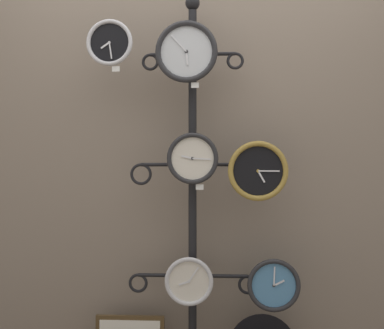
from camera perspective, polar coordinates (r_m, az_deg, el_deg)
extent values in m
cube|color=gray|center=(2.58, 0.27, 5.00)|extent=(4.40, 0.04, 2.80)
cylinder|color=black|center=(2.42, 0.07, -3.79)|extent=(0.04, 0.04, 1.99)
sphere|color=black|center=(2.58, 0.07, 19.82)|extent=(0.08, 0.08, 0.08)
cylinder|color=black|center=(2.50, -2.64, 13.77)|extent=(0.23, 0.02, 0.02)
torus|color=black|center=(2.50, -5.32, 12.83)|extent=(0.09, 0.02, 0.09)
cylinder|color=black|center=(2.49, 2.79, 13.85)|extent=(0.23, 0.02, 0.02)
torus|color=black|center=(2.48, 5.51, 12.97)|extent=(0.09, 0.02, 0.09)
cylinder|color=black|center=(2.42, -3.23, -0.02)|extent=(0.28, 0.02, 0.02)
torus|color=black|center=(2.44, -6.49, -1.22)|extent=(0.12, 0.02, 0.12)
cylinder|color=black|center=(2.41, 3.39, -0.01)|extent=(0.28, 0.02, 0.02)
torus|color=black|center=(2.41, 6.72, -1.23)|extent=(0.12, 0.02, 0.12)
cylinder|color=black|center=(2.49, -3.42, -13.86)|extent=(0.29, 0.02, 0.02)
torus|color=black|center=(2.52, -6.85, -14.72)|extent=(0.10, 0.02, 0.10)
cylinder|color=black|center=(2.47, 3.58, -13.95)|extent=(0.29, 0.02, 0.02)
torus|color=black|center=(2.49, 7.09, -14.90)|extent=(0.10, 0.02, 0.10)
cylinder|color=black|center=(2.46, -10.37, 14.91)|extent=(0.22, 0.02, 0.22)
torus|color=silver|center=(2.45, -10.45, 15.00)|extent=(0.24, 0.02, 0.24)
cylinder|color=silver|center=(2.45, -10.45, 15.00)|extent=(0.01, 0.01, 0.01)
cube|color=silver|center=(2.45, -10.97, 14.63)|extent=(0.05, 0.00, 0.04)
cube|color=silver|center=(2.43, -10.32, 14.05)|extent=(0.02, 0.00, 0.09)
cylinder|color=silver|center=(2.40, -0.70, 14.05)|extent=(0.30, 0.02, 0.30)
torus|color=#262628|center=(2.39, -0.72, 14.16)|extent=(0.32, 0.03, 0.32)
cylinder|color=#262628|center=(2.39, -0.72, 14.15)|extent=(0.02, 0.01, 0.02)
cube|color=silver|center=(2.38, -0.64, 13.33)|extent=(0.02, 0.00, 0.07)
cube|color=silver|center=(2.40, -1.68, 15.12)|extent=(0.08, 0.00, 0.09)
cylinder|color=silver|center=(2.32, 0.09, 0.76)|extent=(0.24, 0.02, 0.24)
torus|color=#262628|center=(2.30, 0.07, 0.77)|extent=(0.27, 0.02, 0.27)
cylinder|color=#262628|center=(2.30, 0.07, 0.77)|extent=(0.01, 0.01, 0.01)
cube|color=silver|center=(2.31, -0.64, 0.93)|extent=(0.06, 0.00, 0.02)
cube|color=silver|center=(2.30, 1.24, 0.72)|extent=(0.09, 0.00, 0.01)
cylinder|color=black|center=(2.32, 8.36, -0.81)|extent=(0.28, 0.02, 0.28)
torus|color=#A58438|center=(2.31, 8.39, -0.81)|extent=(0.31, 0.03, 0.31)
cylinder|color=#A58438|center=(2.31, 8.39, -0.81)|extent=(0.02, 0.01, 0.02)
cube|color=silver|center=(2.31, 8.80, -1.54)|extent=(0.04, 0.00, 0.06)
cube|color=silver|center=(2.31, 9.74, -0.82)|extent=(0.11, 0.00, 0.01)
cylinder|color=silver|center=(2.41, -0.37, -14.56)|extent=(0.23, 0.02, 0.23)
torus|color=silver|center=(2.39, -0.40, -14.65)|extent=(0.25, 0.02, 0.25)
cylinder|color=silver|center=(2.39, -0.40, -14.64)|extent=(0.01, 0.01, 0.01)
cube|color=silver|center=(2.39, -1.05, -14.85)|extent=(0.06, 0.00, 0.03)
cube|color=silver|center=(2.38, 0.21, -13.79)|extent=(0.06, 0.00, 0.08)
cylinder|color=#4C84B2|center=(2.42, 10.31, -14.79)|extent=(0.25, 0.02, 0.25)
torus|color=#262628|center=(2.40, 10.36, -14.88)|extent=(0.27, 0.02, 0.27)
cylinder|color=#262628|center=(2.40, 10.35, -14.88)|extent=(0.01, 0.01, 0.01)
cube|color=silver|center=(2.40, 11.01, -14.56)|extent=(0.06, 0.00, 0.03)
cube|color=silver|center=(2.39, 10.41, -13.77)|extent=(0.01, 0.00, 0.10)
cube|color=white|center=(2.41, -9.65, 11.88)|extent=(0.04, 0.00, 0.03)
cube|color=white|center=(2.35, 0.38, 10.04)|extent=(0.04, 0.00, 0.03)
cube|color=white|center=(2.31, 0.98, -2.89)|extent=(0.04, 0.00, 0.03)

